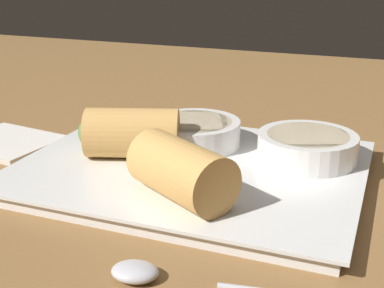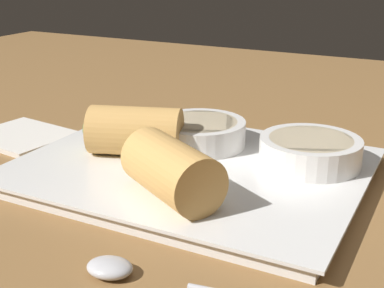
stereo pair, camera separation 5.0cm
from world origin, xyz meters
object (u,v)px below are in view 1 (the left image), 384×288
napkin (4,143)px  dipping_bowl_far (307,146)px  serving_plate (192,170)px  spoon (178,278)px  dipping_bowl_near (194,132)px

napkin → dipping_bowl_far: bearing=7.5°
serving_plate → dipping_bowl_far: bearing=26.1°
serving_plate → spoon: bearing=-71.7°
serving_plate → napkin: serving_plate is taller
dipping_bowl_far → napkin: bearing=-172.5°
serving_plate → napkin: (-23.25, 0.63, -0.46)cm
spoon → napkin: (-28.91, 17.70, -0.19)cm
dipping_bowl_near → serving_plate: bearing=-71.2°
dipping_bowl_near → dipping_bowl_far: size_ratio=1.00×
dipping_bowl_near → napkin: dipping_bowl_near is taller
dipping_bowl_near → napkin: (-21.51, -4.49, -2.64)cm
dipping_bowl_near → spoon: 23.51cm
dipping_bowl_far → spoon: bearing=-101.6°
dipping_bowl_near → napkin: bearing=-168.2°
spoon → dipping_bowl_near: bearing=108.4°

